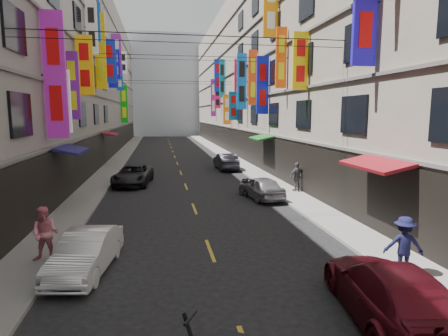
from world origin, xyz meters
name	(u,v)px	position (x,y,z in m)	size (l,w,h in m)	color
sidewalk_left	(114,164)	(-6.00, 42.00, 0.06)	(2.00, 90.00, 0.12)	slate
sidewalk_right	(237,162)	(6.00, 42.00, 0.06)	(2.00, 90.00, 0.12)	slate
building_row_left	(40,61)	(-11.99, 42.00, 9.49)	(10.14, 90.00, 19.00)	gray
building_row_right	(296,67)	(11.99, 42.00, 9.49)	(10.14, 90.00, 19.00)	#9F9486
haze_block	(166,86)	(0.00, 92.00, 11.00)	(18.00, 8.00, 22.00)	silver
shop_signage	(177,57)	(-0.17, 35.00, 9.12)	(14.00, 55.00, 12.02)	#120D9C
street_awnings	(168,148)	(-1.26, 26.00, 3.00)	(13.99, 35.20, 0.41)	#144B28
overhead_cables	(184,51)	(0.00, 30.00, 8.80)	(14.00, 38.04, 1.24)	black
lane_markings	(179,168)	(0.00, 39.00, 0.00)	(0.12, 80.20, 0.01)	gold
scooter_far_right	(245,187)	(3.36, 26.89, 0.44)	(0.51, 1.80, 1.14)	black
car_left_mid	(86,252)	(-4.00, 16.83, 0.63)	(1.34, 3.84, 1.26)	white
car_left_far	(133,175)	(-3.53, 31.34, 0.68)	(2.25, 4.87, 1.35)	black
car_right_near	(391,293)	(3.52, 12.68, 0.73)	(2.03, 5.00, 1.45)	#580F19
car_right_mid	(261,187)	(4.00, 25.70, 0.66)	(1.55, 3.85, 1.31)	#A2A3A7
car_right_far	(226,161)	(4.00, 37.18, 0.72)	(1.52, 4.35, 1.43)	#222229
pedestrian_lfar	(45,234)	(-5.40, 17.73, 1.01)	(0.86, 0.59, 1.78)	pink
pedestrian_rnear	(404,245)	(5.40, 14.89, 0.98)	(1.11, 0.57, 1.72)	#131436
pedestrian_rfar	(297,177)	(6.60, 26.84, 1.01)	(1.04, 0.59, 1.78)	#4F4E51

